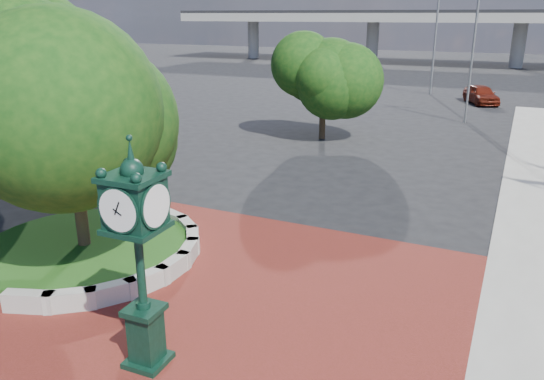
{
  "coord_description": "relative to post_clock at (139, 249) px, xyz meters",
  "views": [
    {
      "loc": [
        6.26,
        -10.79,
        6.92
      ],
      "look_at": [
        0.5,
        1.5,
        2.42
      ],
      "focal_mm": 35.0,
      "sensor_mm": 36.0,
      "label": 1
    }
  ],
  "objects": [
    {
      "name": "street_lamp_far",
      "position": [
        -1.0,
        42.57,
        3.3
      ],
      "size": [
        2.26,
        0.53,
        10.12
      ],
      "color": "slate",
      "rests_on": "ground"
    },
    {
      "name": "tree_planter",
      "position": [
        -4.98,
        3.43,
        1.09
      ],
      "size": [
        5.2,
        5.2,
        6.33
      ],
      "color": "#38281C",
      "rests_on": "ground"
    },
    {
      "name": "grass_bed",
      "position": [
        -4.98,
        3.43,
        -2.43
      ],
      "size": [
        6.1,
        6.1,
        0.4
      ],
      "primitive_type": "cylinder",
      "color": "#214614",
      "rests_on": "ground"
    },
    {
      "name": "plaza",
      "position": [
        0.02,
        2.43,
        -2.61
      ],
      "size": [
        12.0,
        12.0,
        0.04
      ],
      "primitive_type": "cube",
      "color": "maroon",
      "rests_on": "ground"
    },
    {
      "name": "tree_northwest",
      "position": [
        -12.98,
        8.43,
        1.49
      ],
      "size": [
        5.6,
        5.6,
        6.93
      ],
      "color": "#38281C",
      "rests_on": "ground"
    },
    {
      "name": "planter_wall",
      "position": [
        -2.68,
        3.43,
        -2.36
      ],
      "size": [
        2.96,
        6.77,
        0.54
      ],
      "color": "#9E9B93",
      "rests_on": "ground"
    },
    {
      "name": "street_lamp_near",
      "position": [
        3.27,
        30.13,
        2.39
      ],
      "size": [
        1.88,
        0.7,
        8.57
      ],
      "color": "slate",
      "rests_on": "ground"
    },
    {
      "name": "ground",
      "position": [
        0.02,
        3.43,
        -2.63
      ],
      "size": [
        200.0,
        200.0,
        0.0
      ],
      "primitive_type": "plane",
      "color": "black",
      "rests_on": "ground"
    },
    {
      "name": "overpass",
      "position": [
        -0.19,
        73.43,
        3.91
      ],
      "size": [
        90.0,
        12.0,
        7.5
      ],
      "color": "#9E9B93",
      "rests_on": "ground"
    },
    {
      "name": "post_clock",
      "position": [
        0.0,
        0.0,
        0.0
      ],
      "size": [
        1.03,
        1.03,
        4.79
      ],
      "color": "black",
      "rests_on": "ground"
    },
    {
      "name": "tree_street",
      "position": [
        -3.98,
        21.43,
        0.6
      ],
      "size": [
        4.4,
        4.4,
        5.45
      ],
      "color": "#38281C",
      "rests_on": "ground"
    },
    {
      "name": "parked_car",
      "position": [
        3.34,
        38.93,
        -1.87
      ],
      "size": [
        3.5,
        4.81,
        1.52
      ],
      "primitive_type": "imported",
      "rotation": [
        0.0,
        0.0,
        0.43
      ],
      "color": "maroon",
      "rests_on": "ground"
    }
  ]
}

